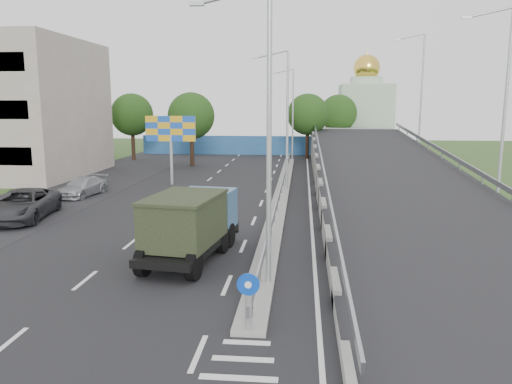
# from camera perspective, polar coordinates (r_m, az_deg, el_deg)

# --- Properties ---
(ground) EXTENTS (160.00, 160.00, 0.00)m
(ground) POSITION_cam_1_polar(r_m,az_deg,el_deg) (12.79, -1.96, -20.39)
(ground) COLOR #2D4C1E
(ground) RESTS_ON ground
(road_surface) EXTENTS (26.00, 90.00, 0.04)m
(road_surface) POSITION_cam_1_polar(r_m,az_deg,el_deg) (31.91, -2.77, -1.63)
(road_surface) COLOR black
(road_surface) RESTS_ON ground
(parking_strip) EXTENTS (8.00, 90.00, 0.05)m
(parking_strip) POSITION_cam_1_polar(r_m,az_deg,el_deg) (36.09, -23.67, -1.10)
(parking_strip) COLOR black
(parking_strip) RESTS_ON ground
(median) EXTENTS (1.00, 44.00, 0.20)m
(median) POSITION_cam_1_polar(r_m,az_deg,el_deg) (35.54, 2.93, -0.25)
(median) COLOR gray
(median) RESTS_ON ground
(overpass_ramp) EXTENTS (10.00, 50.00, 3.50)m
(overpass_ramp) POSITION_cam_1_polar(r_m,az_deg,el_deg) (35.77, 15.05, 2.16)
(overpass_ramp) COLOR gray
(overpass_ramp) RESTS_ON ground
(median_guardrail) EXTENTS (0.09, 44.00, 0.71)m
(median_guardrail) POSITION_cam_1_polar(r_m,az_deg,el_deg) (35.43, 2.94, 0.78)
(median_guardrail) COLOR gray
(median_guardrail) RESTS_ON median
(sign_bollard) EXTENTS (0.64, 0.23, 1.67)m
(sign_bollard) POSITION_cam_1_polar(r_m,az_deg,el_deg) (14.27, -0.86, -12.38)
(sign_bollard) COLOR black
(sign_bollard) RESTS_ON median
(lamp_post_near) EXTENTS (2.74, 0.18, 10.08)m
(lamp_post_near) POSITION_cam_1_polar(r_m,az_deg,el_deg) (16.99, 0.87, 7.81)
(lamp_post_near) COLOR #B2B5B7
(lamp_post_near) RESTS_ON median
(lamp_post_mid) EXTENTS (2.74, 0.18, 10.08)m
(lamp_post_mid) POSITION_cam_1_polar(r_m,az_deg,el_deg) (36.96, 3.31, 9.05)
(lamp_post_mid) COLOR #B2B5B7
(lamp_post_mid) RESTS_ON median
(lamp_post_far) EXTENTS (2.74, 0.18, 10.08)m
(lamp_post_far) POSITION_cam_1_polar(r_m,az_deg,el_deg) (56.95, 4.05, 9.41)
(lamp_post_far) COLOR #B2B5B7
(lamp_post_far) RESTS_ON median
(blue_wall) EXTENTS (30.00, 0.50, 2.40)m
(blue_wall) POSITION_cam_1_polar(r_m,az_deg,el_deg) (63.38, 0.39, 5.34)
(blue_wall) COLOR #255588
(blue_wall) RESTS_ON ground
(church) EXTENTS (7.00, 7.00, 13.80)m
(church) POSITION_cam_1_polar(r_m,az_deg,el_deg) (71.45, 12.36, 8.95)
(church) COLOR #B2CCAD
(church) RESTS_ON ground
(billboard) EXTENTS (4.00, 0.24, 5.50)m
(billboard) POSITION_cam_1_polar(r_m,az_deg,el_deg) (40.37, -9.73, 6.71)
(billboard) COLOR #B2B5B7
(billboard) RESTS_ON ground
(tree_left_mid) EXTENTS (4.80, 4.80, 7.60)m
(tree_left_mid) POSITION_cam_1_polar(r_m,az_deg,el_deg) (52.21, -7.41, 8.60)
(tree_left_mid) COLOR black
(tree_left_mid) RESTS_ON ground
(tree_median_far) EXTENTS (4.80, 4.80, 7.60)m
(tree_median_far) POSITION_cam_1_polar(r_m,az_deg,el_deg) (58.94, 5.94, 8.80)
(tree_median_far) COLOR black
(tree_median_far) RESTS_ON ground
(tree_left_far) EXTENTS (4.80, 4.80, 7.60)m
(tree_left_far) POSITION_cam_1_polar(r_m,az_deg,el_deg) (59.22, -13.99, 8.56)
(tree_left_far) COLOR black
(tree_left_far) RESTS_ON ground
(tree_ramp_far) EXTENTS (4.80, 4.80, 7.60)m
(tree_ramp_far) POSITION_cam_1_polar(r_m,az_deg,el_deg) (66.10, 9.40, 8.85)
(tree_ramp_far) COLOR black
(tree_ramp_far) RESTS_ON ground
(dump_truck) EXTENTS (3.26, 6.75, 2.86)m
(dump_truck) POSITION_cam_1_polar(r_m,az_deg,el_deg) (21.11, -7.37, -3.41)
(dump_truck) COLOR black
(dump_truck) RESTS_ON ground
(parked_car_c) EXTENTS (3.67, 6.39, 1.68)m
(parked_car_c) POSITION_cam_1_polar(r_m,az_deg,el_deg) (31.07, -25.17, -1.33)
(parked_car_c) COLOR #2F3034
(parked_car_c) RESTS_ON ground
(parked_car_d) EXTENTS (2.47, 4.80, 1.33)m
(parked_car_d) POSITION_cam_1_polar(r_m,az_deg,el_deg) (37.33, -19.21, 0.58)
(parked_car_d) COLOR #989CA1
(parked_car_d) RESTS_ON ground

